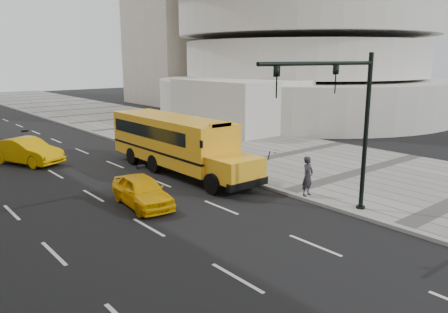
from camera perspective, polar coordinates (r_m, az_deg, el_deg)
ground at (r=21.39m, az=-14.24°, el=-4.47°), size 140.00×140.00×0.00m
sidewalk_museum at (r=28.41m, az=8.07°, el=0.17°), size 12.00×140.00×0.15m
curb_museum at (r=24.41m, az=-1.48°, el=-1.78°), size 0.30×140.00×0.15m
school_bus at (r=24.44m, az=-6.55°, el=2.22°), size 2.96×11.56×3.19m
taxi_near at (r=18.95m, az=-10.65°, el=-4.43°), size 1.95×4.02×1.32m
taxi_far at (r=28.57m, az=-24.36°, el=0.65°), size 3.38×4.94×1.54m
pedestrian at (r=19.79m, az=10.88°, el=-2.54°), size 0.71×0.52×1.80m
traffic_signal at (r=16.89m, az=15.64°, el=5.17°), size 6.18×0.36×6.40m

